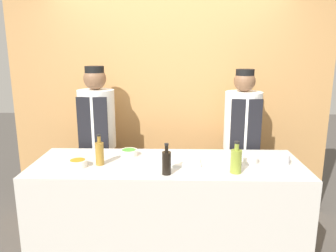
{
  "coord_description": "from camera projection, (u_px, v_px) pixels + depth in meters",
  "views": [
    {
      "loc": [
        0.07,
        -2.61,
        1.88
      ],
      "look_at": [
        0.0,
        0.15,
        1.23
      ],
      "focal_mm": 35.0,
      "sensor_mm": 36.0,
      "label": 1
    }
  ],
  "objects": [
    {
      "name": "cabinet_wall",
      "position": [
        170.0,
        110.0,
        3.73
      ],
      "size": [
        3.52,
        0.18,
        2.4
      ],
      "color": "#B7844C",
      "rests_on": "ground_plane"
    },
    {
      "name": "counter",
      "position": [
        168.0,
        214.0,
        2.86
      ],
      "size": [
        2.25,
        0.77,
        0.95
      ],
      "color": "beige",
      "rests_on": "ground_plane"
    },
    {
      "name": "sauce_bowl_green",
      "position": [
        129.0,
        152.0,
        2.92
      ],
      "size": [
        0.15,
        0.15,
        0.06
      ],
      "color": "white",
      "rests_on": "counter"
    },
    {
      "name": "sauce_bowl_orange",
      "position": [
        78.0,
        163.0,
        2.65
      ],
      "size": [
        0.15,
        0.15,
        0.06
      ],
      "color": "white",
      "rests_on": "counter"
    },
    {
      "name": "sauce_bowl_brown",
      "position": [
        249.0,
        159.0,
        2.75
      ],
      "size": [
        0.15,
        0.15,
        0.05
      ],
      "color": "white",
      "rests_on": "counter"
    },
    {
      "name": "cutting_board",
      "position": [
        180.0,
        163.0,
        2.72
      ],
      "size": [
        0.33,
        0.19,
        0.02
      ],
      "color": "white",
      "rests_on": "counter"
    },
    {
      "name": "bottle_vinegar",
      "position": [
        100.0,
        153.0,
        2.68
      ],
      "size": [
        0.07,
        0.07,
        0.26
      ],
      "color": "olive",
      "rests_on": "counter"
    },
    {
      "name": "bottle_oil",
      "position": [
        236.0,
        161.0,
        2.5
      ],
      "size": [
        0.09,
        0.09,
        0.25
      ],
      "color": "olive",
      "rests_on": "counter"
    },
    {
      "name": "bottle_soy",
      "position": [
        166.0,
        162.0,
        2.47
      ],
      "size": [
        0.07,
        0.07,
        0.24
      ],
      "color": "black",
      "rests_on": "counter"
    },
    {
      "name": "cup_steel",
      "position": [
        285.0,
        159.0,
        2.71
      ],
      "size": [
        0.07,
        0.07,
        0.08
      ],
      "color": "#B7B7BC",
      "rests_on": "counter"
    },
    {
      "name": "chef_left",
      "position": [
        98.0,
        143.0,
        3.4
      ],
      "size": [
        0.37,
        0.37,
        1.71
      ],
      "color": "#28282D",
      "rests_on": "ground_plane"
    },
    {
      "name": "chef_right",
      "position": [
        241.0,
        145.0,
        3.36
      ],
      "size": [
        0.37,
        0.37,
        1.69
      ],
      "color": "#28282D",
      "rests_on": "ground_plane"
    }
  ]
}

